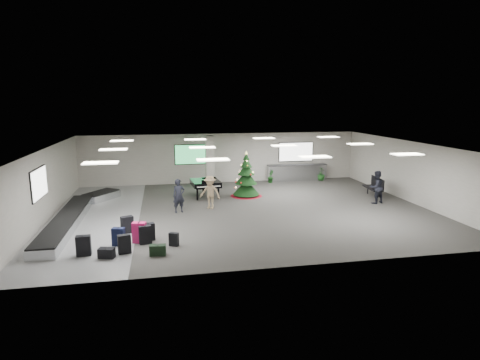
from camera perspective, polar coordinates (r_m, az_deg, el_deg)
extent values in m
plane|color=#34322F|center=(19.80, 0.56, -4.28)|extent=(18.00, 18.00, 0.00)
cube|color=#A19E94|center=(26.23, -2.50, 3.13)|extent=(18.00, 0.02, 3.20)
cube|color=#A19E94|center=(12.84, 6.86, -5.60)|extent=(18.00, 0.02, 3.20)
cube|color=#A19E94|center=(19.74, -25.97, -0.71)|extent=(0.02, 14.00, 3.20)
cube|color=#A19E94|center=(22.97, 23.15, 1.06)|extent=(0.02, 14.00, 3.20)
cube|color=silver|center=(19.19, 0.57, 4.96)|extent=(18.00, 14.00, 0.02)
cube|color=slate|center=(19.68, -19.92, -5.06)|extent=(4.00, 14.00, 0.01)
cube|color=#A9A59A|center=(24.73, -4.31, 2.61)|extent=(0.50, 0.50, 3.20)
cube|color=green|center=(25.93, -6.87, 3.63)|extent=(2.20, 0.08, 1.30)
cube|color=white|center=(27.33, 7.96, 4.00)|extent=(2.40, 0.08, 1.30)
cube|color=white|center=(18.73, -26.66, -0.43)|extent=(0.08, 2.10, 1.30)
cube|color=white|center=(15.00, -19.22, 2.33)|extent=(1.20, 0.60, 0.04)
cube|color=white|center=(18.94, -17.56, 4.17)|extent=(1.20, 0.60, 0.04)
cube|color=white|center=(22.89, -16.47, 5.37)|extent=(1.20, 0.60, 0.04)
cube|color=white|center=(14.96, -3.87, 2.91)|extent=(1.20, 0.60, 0.04)
cube|color=white|center=(18.90, -5.40, 4.63)|extent=(1.20, 0.60, 0.04)
cube|color=white|center=(22.86, -6.40, 5.76)|extent=(1.20, 0.60, 0.04)
cube|color=white|center=(15.95, 10.56, 3.26)|extent=(1.20, 0.60, 0.04)
cube|color=white|center=(19.69, 6.30, 4.88)|extent=(1.20, 0.60, 0.04)
cube|color=white|center=(23.52, 3.41, 5.96)|extent=(1.20, 0.60, 0.04)
cube|color=white|center=(17.80, 22.65, 3.40)|extent=(1.20, 0.60, 0.04)
cube|color=white|center=(21.22, 16.72, 4.93)|extent=(1.20, 0.60, 0.04)
cube|color=white|center=(24.82, 12.44, 5.99)|extent=(1.20, 0.60, 0.04)
cube|color=silver|center=(18.88, -23.42, -5.42)|extent=(1.00, 8.00, 0.38)
cube|color=black|center=(18.82, -23.47, -4.80)|extent=(0.95, 7.90, 0.05)
cube|color=silver|center=(23.11, -19.11, -2.16)|extent=(1.97, 2.21, 0.38)
cube|color=black|center=(23.07, -19.15, -1.65)|extent=(1.87, 2.10, 0.05)
cube|color=silver|center=(27.25, 8.08, 1.05)|extent=(4.00, 0.60, 1.05)
cube|color=#29292C|center=(27.16, 8.12, 2.16)|extent=(4.05, 0.65, 0.04)
cube|color=black|center=(14.84, -16.12, -8.75)|extent=(0.48, 0.34, 0.68)
cube|color=black|center=(14.72, -16.20, -7.47)|extent=(0.06, 0.15, 0.02)
cube|color=black|center=(15.59, -13.33, -7.59)|extent=(0.49, 0.32, 0.70)
cube|color=black|center=(15.48, -13.39, -6.32)|extent=(0.06, 0.15, 0.02)
cube|color=#D71C61|center=(15.76, -14.12, -7.25)|extent=(0.56, 0.39, 0.79)
cube|color=black|center=(15.64, -14.19, -5.84)|extent=(0.07, 0.17, 0.02)
cube|color=black|center=(15.93, -12.87, -7.20)|extent=(0.50, 0.36, 0.68)
cube|color=black|center=(15.82, -12.93, -6.00)|extent=(0.07, 0.15, 0.02)
cube|color=black|center=(15.65, -16.90, -7.74)|extent=(0.50, 0.37, 0.68)
cube|color=black|center=(15.55, -16.97, -6.51)|extent=(0.07, 0.16, 0.02)
cube|color=black|center=(15.07, -21.37, -8.71)|extent=(0.49, 0.29, 0.72)
cube|color=black|center=(14.95, -21.47, -7.36)|extent=(0.04, 0.16, 0.02)
cube|color=black|center=(14.46, -11.62, -9.73)|extent=(0.58, 0.33, 0.37)
cube|color=black|center=(14.39, -11.65, -9.01)|extent=(0.04, 0.17, 0.02)
cube|color=black|center=(15.21, -9.39, -8.32)|extent=(0.39, 0.32, 0.50)
cube|color=black|center=(15.13, -9.42, -7.40)|extent=(0.07, 0.11, 0.02)
cube|color=black|center=(16.98, -15.75, -6.15)|extent=(0.54, 0.44, 0.70)
cube|color=black|center=(16.88, -15.82, -4.97)|extent=(0.10, 0.16, 0.02)
cube|color=black|center=(14.67, -18.44, -9.83)|extent=(0.59, 0.43, 0.35)
cube|color=black|center=(14.60, -18.49, -9.15)|extent=(0.07, 0.18, 0.02)
cone|color=maroon|center=(22.66, 0.89, -2.13)|extent=(1.79, 1.79, 0.11)
cylinder|color=#3F2819|center=(22.62, 0.89, -1.69)|extent=(0.11, 0.11, 0.47)
cone|color=black|center=(22.56, 0.89, -0.99)|extent=(1.51, 1.51, 0.85)
cone|color=black|center=(22.45, 0.90, 0.42)|extent=(1.23, 1.23, 0.75)
cone|color=black|center=(22.36, 0.90, 1.61)|extent=(0.94, 0.94, 0.66)
cone|color=black|center=(22.30, 0.90, 2.56)|extent=(0.66, 0.66, 0.57)
cone|color=black|center=(22.25, 0.90, 3.40)|extent=(0.38, 0.38, 0.42)
cone|color=#FFE566|center=(22.23, 0.91, 3.93)|extent=(0.15, 0.15, 0.17)
cube|color=black|center=(22.39, -4.94, -0.40)|extent=(1.65, 1.82, 0.27)
cube|color=black|center=(21.52, -4.47, -1.08)|extent=(1.43, 0.41, 0.10)
cube|color=white|center=(21.48, -4.45, -0.94)|extent=(1.27, 0.24, 0.02)
cube|color=black|center=(21.70, -4.61, -0.24)|extent=(0.68, 0.09, 0.21)
cylinder|color=black|center=(21.74, -6.09, -2.03)|extent=(0.10, 0.10, 0.66)
cylinder|color=black|center=(21.96, -3.09, -1.85)|extent=(0.10, 0.10, 0.66)
cylinder|color=black|center=(23.14, -5.25, -1.20)|extent=(0.10, 0.10, 0.66)
cube|color=black|center=(23.66, 18.34, -1.10)|extent=(0.78, 1.76, 0.07)
cylinder|color=black|center=(23.14, 19.12, -2.05)|extent=(0.07, 0.07, 0.45)
cylinder|color=black|center=(24.29, 17.53, -1.34)|extent=(0.07, 0.07, 0.45)
cube|color=black|center=(23.73, 18.94, -0.32)|extent=(0.27, 1.69, 0.57)
imported|color=black|center=(19.44, -8.70, -2.23)|extent=(0.67, 0.52, 1.63)
imported|color=#987F5E|center=(19.93, -4.28, -1.75)|extent=(1.24, 1.08, 1.66)
imported|color=black|center=(22.05, 18.80, -0.97)|extent=(0.98, 0.85, 1.73)
imported|color=#183C13|center=(26.29, 4.40, 0.50)|extent=(0.57, 0.58, 0.82)
imported|color=#183C13|center=(27.56, 11.47, 0.89)|extent=(0.65, 0.65, 0.90)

